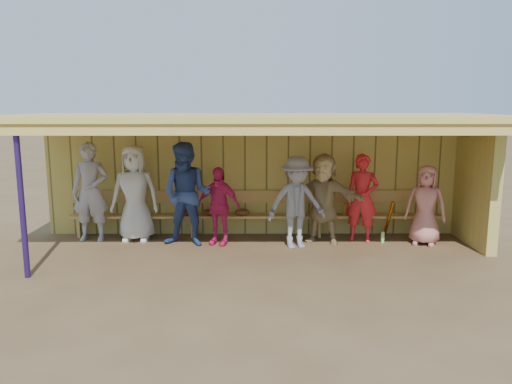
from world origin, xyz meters
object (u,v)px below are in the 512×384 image
at_px(player_g, 362,198).
at_px(bench, 256,211).
at_px(player_h, 426,205).
at_px(player_a, 90,192).
at_px(player_b, 135,193).
at_px(player_c, 187,194).
at_px(player_d, 218,206).
at_px(player_f, 323,198).
at_px(player_e, 296,202).

relative_size(player_g, bench, 0.23).
bearing_deg(player_h, player_a, -159.99).
xyz_separation_m(player_b, player_h, (5.65, -0.30, -0.18)).
bearing_deg(player_c, player_d, 18.37).
bearing_deg(player_f, player_a, -161.53).
distance_m(player_c, player_h, 4.58).
height_order(player_f, player_g, player_f).
bearing_deg(player_f, player_e, -126.41).
height_order(player_a, player_b, player_a).
height_order(player_h, bench, player_h).
height_order(player_b, player_c, player_c).
xyz_separation_m(player_a, player_h, (6.52, -0.31, -0.21)).
bearing_deg(player_e, player_a, 157.29).
xyz_separation_m(player_a, player_d, (2.54, -0.28, -0.23)).
bearing_deg(player_b, player_e, -8.40).
distance_m(player_b, player_e, 3.19).
relative_size(player_a, player_c, 0.99).
bearing_deg(player_d, player_e, 10.45).
bearing_deg(player_a, player_d, -4.91).
distance_m(player_a, player_d, 2.56).
bearing_deg(player_f, player_d, -156.16).
distance_m(player_d, player_f, 2.04).
height_order(player_a, player_c, player_c).
bearing_deg(player_d, bench, 60.59).
xyz_separation_m(player_b, bench, (2.39, 0.36, -0.42)).
bearing_deg(player_c, player_h, 12.39).
xyz_separation_m(player_b, player_d, (1.66, -0.27, -0.20)).
bearing_deg(player_g, player_c, -157.27).
relative_size(player_h, bench, 0.20).
bearing_deg(bench, player_a, -173.99).
relative_size(player_d, player_g, 0.87).
relative_size(player_b, player_f, 1.09).
bearing_deg(player_c, bench, 39.76).
xyz_separation_m(player_b, player_e, (3.14, -0.51, -0.08)).
height_order(player_a, player_d, player_a).
distance_m(player_a, bench, 3.31).
xyz_separation_m(player_d, player_g, (2.81, 0.22, 0.11)).
xyz_separation_m(player_a, player_g, (5.35, -0.06, -0.12)).
distance_m(player_a, player_e, 4.05).
relative_size(player_f, bench, 0.23).
bearing_deg(player_c, player_f, 15.93).
bearing_deg(player_g, player_b, -162.73).
bearing_deg(player_e, player_g, 3.97).
bearing_deg(player_f, bench, 179.23).
bearing_deg(player_a, player_g, 0.82).
bearing_deg(player_f, player_g, 28.35).
xyz_separation_m(player_a, player_e, (4.02, -0.53, -0.11)).
distance_m(player_e, player_f, 0.66).
bearing_deg(player_c, player_a, -178.27).
bearing_deg(player_h, player_b, -160.27).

